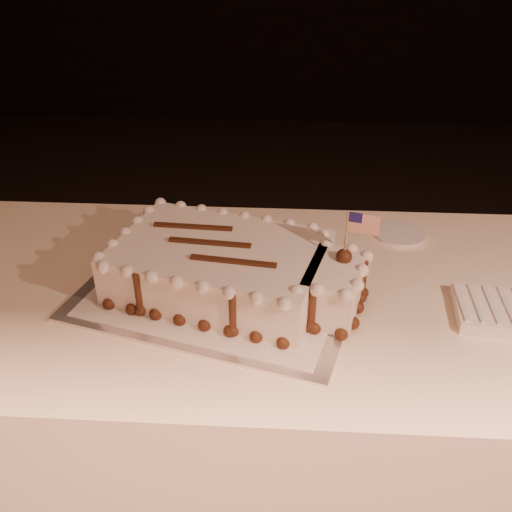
# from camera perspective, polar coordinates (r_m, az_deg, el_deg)

# --- Properties ---
(room_shell) EXTENTS (6.10, 8.10, 2.90)m
(room_shell) POSITION_cam_1_polar(r_m,az_deg,el_deg) (0.47, 8.65, 19.53)
(room_shell) COLOR black
(room_shell) RESTS_ON ground
(banquet_table) EXTENTS (2.40, 0.80, 0.75)m
(banquet_table) POSITION_cam_1_polar(r_m,az_deg,el_deg) (1.54, 3.89, -14.89)
(banquet_table) COLOR #FFE4C5
(banquet_table) RESTS_ON ground
(cake_board) EXTENTS (0.69, 0.59, 0.01)m
(cake_board) POSITION_cam_1_polar(r_m,az_deg,el_deg) (1.29, -3.55, -3.25)
(cake_board) COLOR silver
(cake_board) RESTS_ON banquet_table
(doily) EXTENTS (0.62, 0.53, 0.00)m
(doily) POSITION_cam_1_polar(r_m,az_deg,el_deg) (1.29, -3.56, -3.06)
(doily) COLOR silver
(doily) RESTS_ON cake_board
(sheet_cake) EXTENTS (0.59, 0.42, 0.22)m
(sheet_cake) POSITION_cam_1_polar(r_m,az_deg,el_deg) (1.25, -2.30, -1.29)
(sheet_cake) COLOR white
(sheet_cake) RESTS_ON doily
(napkin_stack) EXTENTS (0.22, 0.17, 0.03)m
(napkin_stack) POSITION_cam_1_polar(r_m,az_deg,el_deg) (1.31, 23.67, -5.11)
(napkin_stack) COLOR white
(napkin_stack) RESTS_ON banquet_table
(side_plate) EXTENTS (0.13, 0.13, 0.01)m
(side_plate) POSITION_cam_1_polar(r_m,az_deg,el_deg) (1.54, 14.19, 2.15)
(side_plate) COLOR white
(side_plate) RESTS_ON banquet_table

